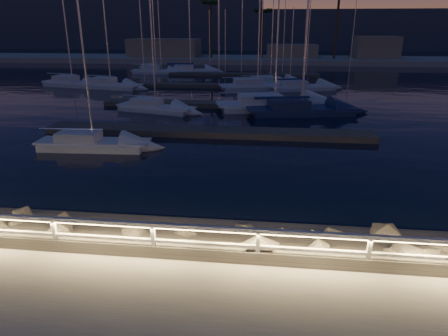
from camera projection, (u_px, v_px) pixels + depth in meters
The scene contains 20 objects.
ground at pixel (121, 253), 11.74m from camera, with size 400.00×400.00×0.00m, color #AEA89D.
harbor_water at pixel (230, 101), 41.28m from camera, with size 400.00×440.00×0.60m.
guard_rail at pixel (117, 230), 11.49m from camera, with size 44.11×0.12×1.06m.
riprap at pixel (336, 254), 11.81m from camera, with size 37.30×2.59×1.19m.
floating_docks at pixel (231, 93), 42.29m from camera, with size 22.00×36.00×0.40m.
far_shore at pixel (251, 58), 80.94m from camera, with size 160.00×14.00×5.20m.
palm_left at pixel (211, 5), 76.59m from camera, with size 3.00×3.00×11.20m.
palm_center at pixel (263, 13), 76.88m from camera, with size 3.00×3.00×9.70m.
distant_hills at pixel (197, 31), 137.68m from camera, with size 230.00×37.50×18.00m.
sailboat_b at pixel (90, 142), 23.73m from camera, with size 6.70×2.34×11.23m.
sailboat_c at pixel (299, 109), 32.85m from camera, with size 9.23×4.62×15.09m.
sailboat_e at pixel (71, 83), 48.38m from camera, with size 7.94×3.91×13.11m.
sailboat_f at pixel (154, 107), 34.15m from camera, with size 7.16×3.80×11.76m.
sailboat_g at pixel (300, 87), 45.53m from camera, with size 7.93×4.29×12.97m.
sailboat_h at pixel (272, 104), 35.02m from camera, with size 10.56×5.45×17.20m.
sailboat_i at pixel (109, 85), 46.69m from camera, with size 7.81×3.69×12.90m.
sailboat_k at pixel (255, 86), 46.05m from camera, with size 9.06×5.01×14.84m.
sailboat_l at pixel (269, 82), 49.79m from camera, with size 7.88×4.07×12.84m.
sailboat_m at pixel (155, 71), 61.19m from camera, with size 7.46×2.31×12.72m.
sailboat_n at pixel (189, 70), 62.02m from camera, with size 8.42×3.66×13.90m.
Camera 1 is at (4.20, -9.80, 6.31)m, focal length 32.00 mm.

